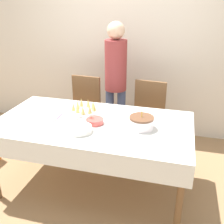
% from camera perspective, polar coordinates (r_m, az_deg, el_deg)
% --- Properties ---
extents(ground_plane, '(12.00, 12.00, 0.00)m').
position_cam_1_polar(ground_plane, '(3.01, -3.82, -15.59)').
color(ground_plane, '#93704C').
extents(wall_back, '(8.00, 0.05, 2.70)m').
position_cam_1_polar(wall_back, '(3.84, 3.10, 15.17)').
color(wall_back, silver).
rests_on(wall_back, ground_plane).
extents(dining_table, '(1.94, 1.03, 0.77)m').
position_cam_1_polar(dining_table, '(2.64, -4.20, -4.13)').
color(dining_table, white).
rests_on(dining_table, ground_plane).
extents(dining_chair_far_left, '(0.45, 0.45, 0.96)m').
position_cam_1_polar(dining_chair_far_left, '(3.55, -6.20, 0.58)').
color(dining_chair_far_left, brown).
rests_on(dining_chair_far_left, ground_plane).
extents(dining_chair_far_right, '(0.46, 0.46, 0.96)m').
position_cam_1_polar(dining_chair_far_right, '(3.35, 7.66, -0.90)').
color(dining_chair_far_right, brown).
rests_on(dining_chair_far_right, ground_plane).
extents(birthday_cake, '(0.23, 0.23, 0.19)m').
position_cam_1_polar(birthday_cake, '(2.46, 6.43, -2.28)').
color(birthday_cake, white).
rests_on(birthday_cake, dining_table).
extents(champagne_tray, '(0.31, 0.31, 0.18)m').
position_cam_1_polar(champagne_tray, '(2.63, -6.04, 0.42)').
color(champagne_tray, silver).
rests_on(champagne_tray, dining_table).
extents(plate_stack_main, '(0.22, 0.22, 0.06)m').
position_cam_1_polar(plate_stack_main, '(2.41, -7.02, -3.71)').
color(plate_stack_main, silver).
rests_on(plate_stack_main, dining_table).
extents(plate_stack_dessert, '(0.17, 0.17, 0.05)m').
position_cam_1_polar(plate_stack_dessert, '(2.55, -3.77, -1.99)').
color(plate_stack_dessert, '#CC4C47').
rests_on(plate_stack_dessert, dining_table).
extents(cake_knife, '(0.30, 0.09, 0.00)m').
position_cam_1_polar(cake_knife, '(2.32, 7.19, -5.51)').
color(cake_knife, silver).
rests_on(cake_knife, dining_table).
extents(fork_pile, '(0.18, 0.10, 0.02)m').
position_cam_1_polar(fork_pile, '(2.71, -13.80, -1.47)').
color(fork_pile, silver).
rests_on(fork_pile, dining_table).
extents(napkin_pile, '(0.15, 0.15, 0.01)m').
position_cam_1_polar(napkin_pile, '(2.79, -12.70, -0.73)').
color(napkin_pile, pink).
rests_on(napkin_pile, dining_table).
extents(person_standing, '(0.28, 0.28, 1.66)m').
position_cam_1_polar(person_standing, '(3.39, 0.81, 8.10)').
color(person_standing, '#3F4C72').
rests_on(person_standing, ground_plane).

